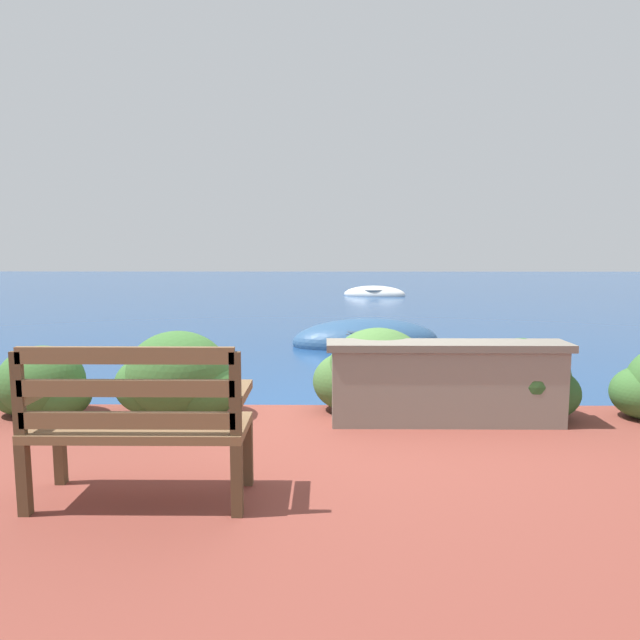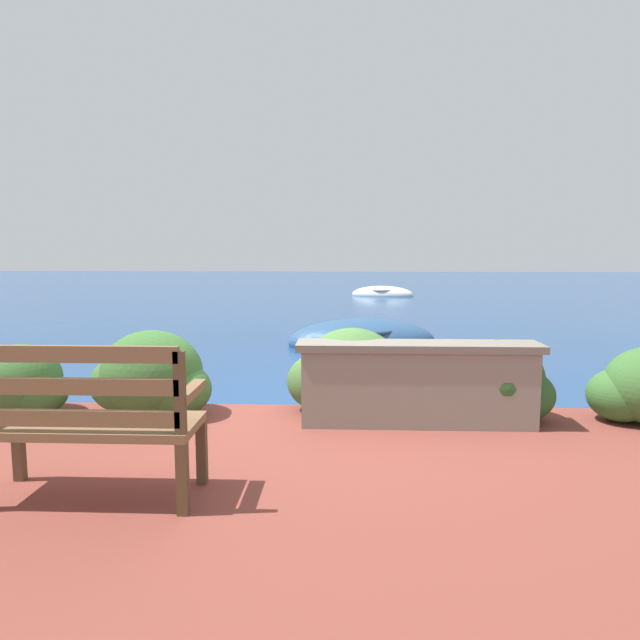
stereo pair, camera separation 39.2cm
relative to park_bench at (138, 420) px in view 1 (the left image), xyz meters
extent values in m
plane|color=navy|center=(1.32, 2.07, -0.70)|extent=(80.00, 80.00, 0.00)
cube|color=brown|center=(-0.58, 0.26, -0.28)|extent=(0.06, 0.06, 0.40)
cube|color=brown|center=(0.58, 0.26, -0.28)|extent=(0.06, 0.06, 0.40)
cube|color=brown|center=(-0.58, -0.16, -0.28)|extent=(0.06, 0.06, 0.40)
cube|color=brown|center=(0.58, -0.16, -0.28)|extent=(0.06, 0.06, 0.40)
cube|color=brown|center=(0.00, 0.05, -0.06)|extent=(1.21, 0.48, 0.05)
cube|color=brown|center=(0.00, -0.16, 0.05)|extent=(1.15, 0.04, 0.09)
cube|color=brown|center=(0.00, -0.16, 0.22)|extent=(1.15, 0.04, 0.09)
cube|color=brown|center=(0.00, -0.16, 0.40)|extent=(1.15, 0.04, 0.09)
cube|color=brown|center=(-0.58, -0.16, 0.19)|extent=(0.06, 0.04, 0.45)
cube|color=brown|center=(0.58, -0.16, 0.19)|extent=(0.06, 0.04, 0.45)
cube|color=brown|center=(-0.58, 0.05, 0.15)|extent=(0.07, 0.43, 0.05)
cube|color=brown|center=(0.58, 0.05, 0.15)|extent=(0.07, 0.43, 0.05)
cube|color=gray|center=(2.05, 1.53, -0.17)|extent=(1.88, 0.35, 0.62)
cube|color=#6C655B|center=(2.05, 1.53, 0.17)|extent=(1.98, 0.39, 0.06)
ellipsoid|color=#38662D|center=(-1.39, 1.69, -0.17)|extent=(0.72, 0.65, 0.62)
ellipsoid|color=#38662D|center=(-1.59, 1.75, -0.26)|extent=(0.54, 0.49, 0.43)
ellipsoid|color=#38662D|center=(-1.21, 1.66, -0.28)|extent=(0.51, 0.46, 0.40)
ellipsoid|color=#38662D|center=(-0.22, 1.70, -0.11)|extent=(0.88, 0.79, 0.74)
ellipsoid|color=#38662D|center=(-0.46, 1.77, -0.22)|extent=(0.66, 0.59, 0.53)
ellipsoid|color=#38662D|center=(0.00, 1.66, -0.24)|extent=(0.61, 0.55, 0.48)
ellipsoid|color=#426B33|center=(1.51, 1.84, -0.10)|extent=(0.89, 0.80, 0.75)
ellipsoid|color=#426B33|center=(1.27, 1.90, -0.21)|extent=(0.67, 0.60, 0.53)
ellipsoid|color=#426B33|center=(1.74, 1.79, -0.24)|extent=(0.62, 0.56, 0.49)
ellipsoid|color=#2D5628|center=(2.73, 1.71, -0.14)|extent=(0.80, 0.72, 0.68)
ellipsoid|color=#2D5628|center=(2.51, 1.77, -0.24)|extent=(0.60, 0.54, 0.48)
ellipsoid|color=#2D5628|center=(2.93, 1.67, -0.26)|extent=(0.56, 0.51, 0.44)
ellipsoid|color=#2D517A|center=(1.76, 6.82, -0.64)|extent=(2.76, 1.64, 0.81)
torus|color=#2D4157|center=(1.76, 6.82, -0.42)|extent=(1.45, 1.45, 0.07)
cube|color=#846647|center=(1.38, 6.76, -0.45)|extent=(0.27, 1.02, 0.04)
cube|color=#846647|center=(2.08, 6.87, -0.45)|extent=(0.27, 1.02, 0.04)
ellipsoid|color=silver|center=(2.84, 17.79, -0.65)|extent=(2.42, 1.48, 0.64)
torus|color=gray|center=(2.84, 17.79, -0.48)|extent=(1.24, 1.24, 0.07)
cube|color=#846647|center=(3.17, 17.71, -0.51)|extent=(0.29, 0.82, 0.04)
cube|color=#846647|center=(2.56, 17.85, -0.51)|extent=(0.29, 0.82, 0.04)
sphere|color=orange|center=(2.43, 5.03, -0.63)|extent=(0.40, 0.40, 0.40)
torus|color=navy|center=(2.43, 5.03, -0.63)|extent=(0.45, 0.45, 0.05)
camera|label=1|loc=(1.05, -3.08, 0.94)|focal=32.00mm
camera|label=2|loc=(1.44, -3.07, 0.94)|focal=32.00mm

